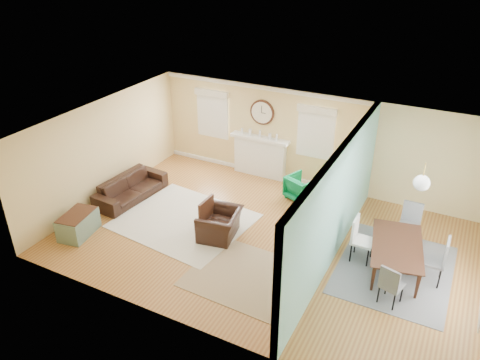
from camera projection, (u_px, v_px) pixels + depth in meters
name	position (u px, v px, depth m)	size (l,w,h in m)	color
floor	(265.00, 240.00, 10.57)	(9.00, 9.00, 0.00)	brown
wall_back	(314.00, 141.00, 12.32)	(9.00, 0.02, 2.60)	#E5C07F
wall_front	(191.00, 269.00, 7.60)	(9.00, 0.02, 2.60)	#E5C07F
wall_left	(104.00, 150.00, 11.78)	(0.02, 6.00, 2.60)	#E5C07F
ceiling	(269.00, 133.00, 9.35)	(9.00, 6.00, 0.02)	white
partition	(340.00, 198.00, 9.54)	(0.17, 6.00, 2.60)	#E5C07F
fireplace	(260.00, 156.00, 13.16)	(1.70, 0.30, 1.17)	white
wall_clock	(262.00, 112.00, 12.64)	(0.70, 0.07, 0.70)	#492A1E
window_left	(213.00, 110.00, 13.35)	(1.05, 0.13, 1.42)	white
window_right	(316.00, 129.00, 12.09)	(1.05, 0.13, 1.42)	white
pendant	(422.00, 183.00, 8.32)	(0.30, 0.30, 0.55)	gold
rug_cream	(184.00, 221.00, 11.26)	(2.94, 2.55, 0.02)	beige
rug_jute	(248.00, 277.00, 9.42)	(2.33, 1.91, 0.01)	tan
rug_grey	(394.00, 269.00, 9.64)	(2.19, 2.74, 0.01)	slate
sofa	(131.00, 188.00, 12.12)	(2.05, 0.80, 0.60)	black
eames_chair	(220.00, 224.00, 10.56)	(0.99, 0.86, 0.64)	black
green_chair	(301.00, 187.00, 12.10)	(0.67, 0.69, 0.63)	#0B6736
trunk	(78.00, 224.00, 10.65)	(0.72, 1.02, 0.54)	slate
credenza	(335.00, 208.00, 11.04)	(0.54, 1.59, 0.80)	#945E38
tv	(337.00, 181.00, 10.72)	(1.05, 0.14, 0.60)	black
garden_stool	(322.00, 239.00, 10.15)	(0.35, 0.35, 0.52)	white
potted_plant	(323.00, 220.00, 9.92)	(0.42, 0.36, 0.47)	#337F33
dining_table	(397.00, 257.00, 9.50)	(1.76, 0.98, 0.62)	#492A1E
dining_chair_n	(410.00, 221.00, 10.21)	(0.42, 0.42, 0.96)	slate
dining_chair_s	(392.00, 281.00, 8.55)	(0.47, 0.47, 0.86)	slate
dining_chair_w	(363.00, 237.00, 9.66)	(0.44, 0.44, 0.99)	white
dining_chair_e	(434.00, 256.00, 9.06)	(0.45, 0.45, 1.02)	slate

